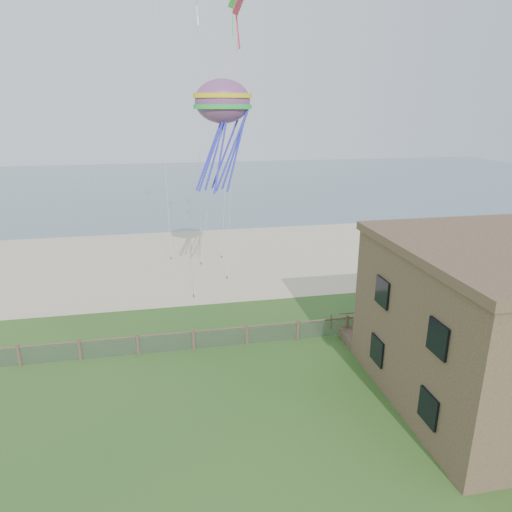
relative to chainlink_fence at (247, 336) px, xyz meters
name	(u,v)px	position (x,y,z in m)	size (l,w,h in m)	color
ground	(270,409)	(0.00, -6.00, -0.55)	(160.00, 160.00, 0.00)	#28501B
sand_beach	(216,258)	(0.00, 16.00, -0.55)	(72.00, 20.00, 0.02)	#C5AE8E
ocean	(189,183)	(0.00, 60.00, -0.55)	(160.00, 68.00, 0.02)	slate
chainlink_fence	(247,336)	(0.00, 0.00, 0.00)	(36.20, 0.20, 1.25)	#4A362A
motel_deck	(463,328)	(13.00, -1.00, -0.30)	(15.00, 2.00, 0.50)	brown
picnic_table	(397,346)	(7.92, -2.47, -0.15)	(1.90, 1.43, 0.80)	brown
octopus_kite	(223,134)	(-0.54, 4.40, 10.87)	(3.36, 2.37, 6.92)	#E25C23
kite_white	(197,1)	(-1.31, 10.49, 18.92)	(1.11, 0.70, 2.24)	white
kite_red	(239,18)	(0.81, 6.63, 17.36)	(1.25, 0.70, 2.72)	red
kite_green	(234,9)	(1.33, 11.98, 18.81)	(1.20, 0.70, 2.43)	green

